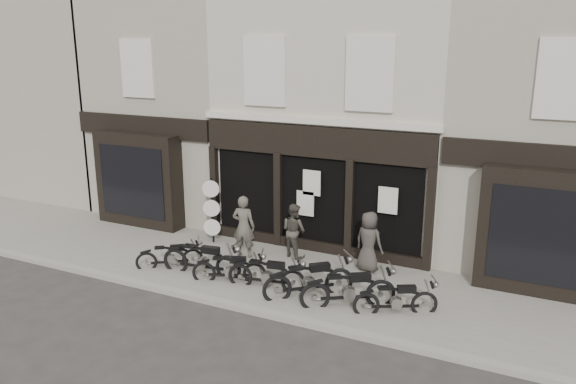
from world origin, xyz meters
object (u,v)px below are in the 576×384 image
at_px(motorcycle_5, 349,293).
at_px(man_right, 369,242).
at_px(advert_sign_post, 212,213).
at_px(man_centre, 294,230).
at_px(motorcycle_4, 310,283).
at_px(man_left, 244,226).
at_px(motorcycle_2, 230,271).
at_px(motorcycle_1, 202,262).
at_px(motorcycle_0, 171,258).
at_px(motorcycle_6, 397,302).
at_px(motorcycle_3, 267,277).

bearing_deg(motorcycle_5, man_right, 64.33).
bearing_deg(advert_sign_post, man_centre, -20.02).
bearing_deg(motorcycle_4, man_centre, 82.34).
xyz_separation_m(man_left, advert_sign_post, (-1.49, 0.60, 0.03)).
distance_m(motorcycle_2, man_left, 1.87).
bearing_deg(motorcycle_2, motorcycle_1, 152.84).
distance_m(motorcycle_5, man_centre, 3.48).
bearing_deg(motorcycle_4, advert_sign_post, 111.67).
height_order(motorcycle_0, motorcycle_6, motorcycle_6).
relative_size(motorcycle_1, man_centre, 1.44).
relative_size(motorcycle_5, man_centre, 1.30).
bearing_deg(motorcycle_6, motorcycle_3, 152.77).
height_order(motorcycle_2, motorcycle_3, motorcycle_3).
bearing_deg(motorcycle_5, man_left, 124.50).
bearing_deg(man_centre, motorcycle_6, 169.49).
relative_size(man_centre, advert_sign_post, 0.73).
distance_m(motorcycle_0, man_left, 2.26).
distance_m(motorcycle_2, advert_sign_post, 3.11).
distance_m(motorcycle_4, man_right, 2.35).
bearing_deg(motorcycle_3, man_right, 37.01).
bearing_deg(motorcycle_2, advert_sign_post, 109.00).
relative_size(motorcycle_3, motorcycle_6, 1.14).
bearing_deg(motorcycle_1, motorcycle_4, -7.62).
bearing_deg(motorcycle_5, man_centre, 105.66).
distance_m(motorcycle_2, motorcycle_5, 3.33).
height_order(motorcycle_0, motorcycle_1, motorcycle_1).
bearing_deg(motorcycle_4, man_right, 27.72).
xyz_separation_m(motorcycle_0, advert_sign_post, (-0.01, 2.17, 0.72)).
relative_size(motorcycle_4, motorcycle_5, 0.93).
bearing_deg(advert_sign_post, motorcycle_5, -43.92).
xyz_separation_m(motorcycle_0, motorcycle_6, (6.47, 0.03, 0.02)).
xyz_separation_m(motorcycle_6, man_centre, (-3.68, 2.19, 0.54)).
distance_m(motorcycle_1, motorcycle_4, 3.18).
bearing_deg(man_centre, man_right, -161.42).
relative_size(motorcycle_1, motorcycle_6, 1.27).
height_order(motorcycle_1, advert_sign_post, advert_sign_post).
relative_size(motorcycle_3, man_centre, 1.30).
height_order(man_centre, man_right, man_right).
bearing_deg(motorcycle_6, motorcycle_5, 158.16).
distance_m(man_left, advert_sign_post, 1.60).
distance_m(motorcycle_0, man_centre, 3.61).
relative_size(motorcycle_5, man_left, 1.13).
distance_m(motorcycle_4, man_left, 3.26).
bearing_deg(man_right, man_left, 23.91).
xyz_separation_m(motorcycle_1, man_centre, (1.69, 2.24, 0.48)).
xyz_separation_m(man_centre, man_right, (2.30, -0.07, 0.04)).
bearing_deg(motorcycle_2, motorcycle_3, -19.44).
relative_size(motorcycle_3, advert_sign_post, 0.94).
relative_size(motorcycle_2, advert_sign_post, 0.84).
height_order(motorcycle_3, man_left, man_left).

